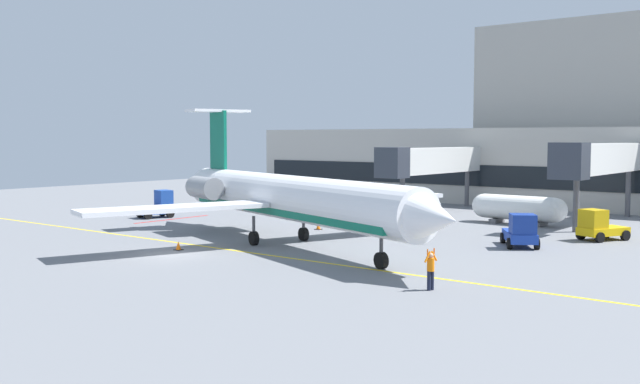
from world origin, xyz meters
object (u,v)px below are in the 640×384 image
object	(u,v)px
regional_jet	(285,197)
belt_loader	(521,232)
fuel_tank	(518,208)
marshaller	(431,269)
baggage_tug	(158,206)
pushback_tractor	(599,226)

from	to	relation	value
regional_jet	belt_loader	bearing A→B (deg)	33.98
fuel_tank	marshaller	world-z (taller)	fuel_tank
baggage_tug	belt_loader	xyz separation A→B (m)	(31.63, 3.34, -0.06)
baggage_tug	belt_loader	bearing A→B (deg)	6.02
belt_loader	fuel_tank	world-z (taller)	fuel_tank
pushback_tractor	belt_loader	xyz separation A→B (m)	(-2.92, -6.18, 0.02)
fuel_tank	pushback_tractor	bearing A→B (deg)	-33.19
pushback_tractor	belt_loader	bearing A→B (deg)	-115.29
pushback_tractor	marshaller	size ratio (longest dim) A/B	1.95
belt_loader	baggage_tug	bearing A→B (deg)	-173.98
regional_jet	baggage_tug	bearing A→B (deg)	165.09
baggage_tug	pushback_tractor	distance (m)	35.83
regional_jet	pushback_tractor	world-z (taller)	regional_jet
pushback_tractor	marshaller	world-z (taller)	pushback_tractor
regional_jet	fuel_tank	distance (m)	21.25
baggage_tug	pushback_tractor	bearing A→B (deg)	15.39
belt_loader	fuel_tank	distance (m)	12.48
regional_jet	belt_loader	distance (m)	15.22
pushback_tractor	baggage_tug	bearing A→B (deg)	-164.61
regional_jet	marshaller	bearing A→B (deg)	-24.10
belt_loader	fuel_tank	size ratio (longest dim) A/B	0.50
baggage_tug	fuel_tank	bearing A→B (deg)	29.02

